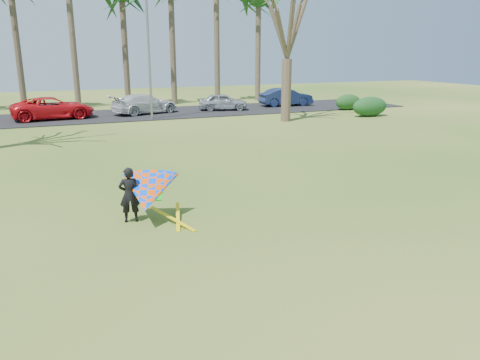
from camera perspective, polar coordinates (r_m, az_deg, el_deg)
name	(u,v)px	position (r m, az deg, el deg)	size (l,w,h in m)	color
ground	(272,245)	(11.29, 3.98, -7.90)	(100.00, 100.00, 0.00)	#205512
parking_strip	(115,115)	(34.83, -14.98, 7.61)	(46.00, 7.00, 0.06)	black
bare_tree_right	(288,16)	(31.03, 5.89, 19.25)	(6.27, 6.27, 9.21)	#4E3B2E
streetlight	(151,51)	(31.98, -10.78, 15.18)	(2.28, 0.18, 8.00)	gray
hedge_near	(370,107)	(34.59, 15.54, 8.62)	(2.76, 1.25, 1.38)	#163E1A
hedge_far	(348,102)	(38.03, 13.04, 9.24)	(2.20, 1.03, 1.22)	#163E18
car_2	(53,108)	(33.98, -21.86, 8.15)	(2.44, 5.28, 1.47)	red
car_3	(145,104)	(35.11, -11.50, 9.10)	(1.98, 4.88, 1.42)	silver
car_4	(223,102)	(36.53, -2.08, 9.52)	(1.51, 3.75, 1.28)	#9498A0
car_5	(286,97)	(39.62, 5.62, 10.04)	(1.53, 4.40, 1.45)	#19254D
kite_flyer	(147,192)	(12.67, -11.33, -1.49)	(2.13, 2.39, 2.02)	black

